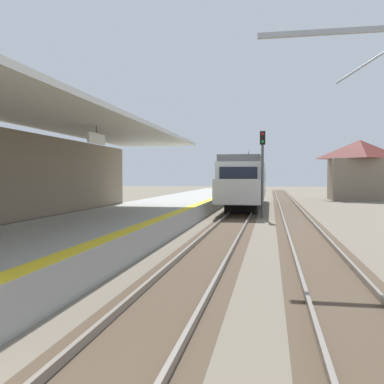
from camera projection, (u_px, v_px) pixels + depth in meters
The scene contains 7 objects.
station_platform at pixel (130, 221), 19.69m from camera, with size 5.00×80.00×0.91m.
station_building_with_canopy at pixel (9, 171), 13.58m from camera, with size 4.85×24.00×4.43m.
track_pair_nearest_platform at pixel (233, 222), 22.85m from camera, with size 2.34×120.00×0.16m.
track_pair_middle at pixel (299, 224), 22.23m from camera, with size 2.34×120.00×0.16m.
approaching_train at pixel (246, 180), 34.82m from camera, with size 2.93×19.60×4.76m.
rail_signal_post at pixel (262, 165), 25.75m from camera, with size 0.32×0.34×5.20m.
distant_trackside_house at pixel (359, 169), 45.75m from camera, with size 6.60×5.28×6.40m.
Camera 1 is at (3.85, -2.80, 2.47)m, focal length 40.25 mm.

